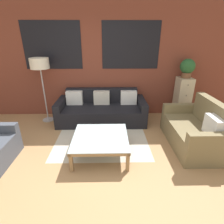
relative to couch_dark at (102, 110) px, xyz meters
name	(u,v)px	position (x,y,z in m)	size (l,w,h in m)	color
ground_plane	(83,175)	(-0.22, -1.95, -0.28)	(16.00, 16.00, 0.00)	#AD7F51
wall_back_brick	(93,62)	(-0.22, 0.49, 1.12)	(8.40, 0.09, 2.80)	brown
rug	(102,136)	(0.03, -0.78, -0.28)	(1.89, 1.77, 0.00)	beige
couch_dark	(102,110)	(0.00, 0.00, 0.00)	(2.16, 0.88, 0.78)	black
settee_vintage	(195,131)	(1.86, -1.14, 0.03)	(0.80, 1.44, 0.92)	olive
coffee_table	(100,139)	(0.03, -1.41, 0.04)	(0.97, 0.97, 0.37)	silver
floor_lamp	(40,66)	(-1.40, 0.05, 1.09)	(0.43, 0.43, 1.56)	#B2B2B7
drawer_cabinet	(182,98)	(2.10, 0.21, 0.25)	(0.35, 0.41, 1.06)	#C6B793
potted_plant	(187,67)	(2.10, 0.21, 1.03)	(0.35, 0.35, 0.46)	brown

